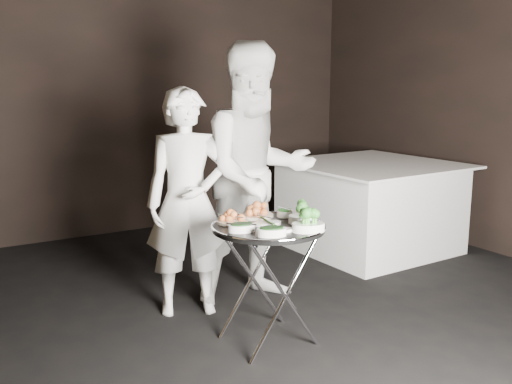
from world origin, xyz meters
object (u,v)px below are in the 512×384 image
serving_tray (268,227)px  dining_table (369,206)px  tray_stand (268,279)px  waiter_left (187,202)px  waiter_right (257,174)px

serving_tray → dining_table: bearing=32.5°
tray_stand → dining_table: 2.31m
serving_tray → waiter_left: size_ratio=0.44×
serving_tray → dining_table: 2.33m
serving_tray → tray_stand: bearing=-104.0°
waiter_right → dining_table: (1.62, 0.56, -0.53)m
waiter_right → tray_stand: bearing=-109.8°
waiter_left → waiter_right: 0.57m
waiter_left → dining_table: waiter_left is taller
waiter_left → dining_table: 2.26m
waiter_right → dining_table: bearing=25.0°
tray_stand → serving_tray: (0.00, 0.00, 0.34)m
waiter_left → dining_table: size_ratio=1.07×
serving_tray → dining_table: dining_table is taller
waiter_left → waiter_right: (0.55, -0.04, 0.16)m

